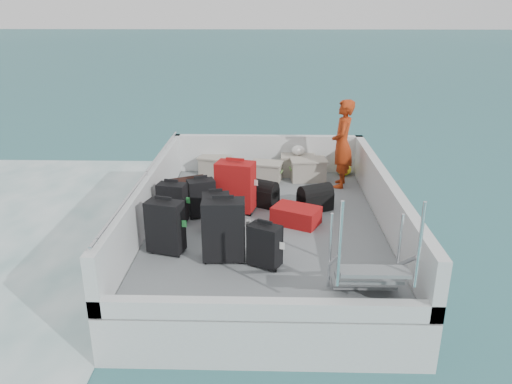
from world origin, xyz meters
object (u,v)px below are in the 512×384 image
suitcase_8 (296,215)px  passenger (342,144)px  suitcase_1 (173,204)px  suitcase_5 (235,187)px  suitcase_4 (216,212)px  suitcase_6 (265,246)px  suitcase_3 (224,231)px  crate_0 (215,166)px  crate_3 (308,170)px  crate_1 (266,172)px  suitcase_2 (201,198)px  suitcase_0 (165,227)px  crate_2 (298,166)px

suitcase_8 → passenger: bearing=-1.3°
suitcase_1 → suitcase_5: (0.89, 0.49, 0.09)m
suitcase_4 → suitcase_6: bearing=-63.5°
suitcase_3 → crate_0: suitcase_3 is taller
suitcase_8 → crate_3: crate_3 is taller
suitcase_6 → crate_0: 3.68m
crate_1 → suitcase_2: bearing=-119.9°
crate_0 → crate_1: bearing=-19.5°
suitcase_2 → crate_3: (1.72, 1.74, -0.10)m
crate_1 → crate_3: 0.76m
suitcase_8 → suitcase_6: bearing=-173.1°
suitcase_6 → crate_1: size_ratio=1.02×
crate_0 → crate_3: crate_3 is taller
suitcase_0 → suitcase_6: bearing=1.0°
suitcase_5 → crate_3: size_ratio=1.29×
suitcase_1 → passenger: (2.66, 1.69, 0.46)m
crate_1 → passenger: bearing=-10.7°
suitcase_0 → crate_0: size_ratio=1.34×
crate_1 → crate_2: (0.59, 0.35, 0.02)m
suitcase_2 → crate_1: bearing=39.3°
suitcase_8 → passenger: passenger is taller
suitcase_1 → crate_0: bearing=91.5°
suitcase_5 → suitcase_6: 1.82m
suitcase_0 → passenger: size_ratio=0.46×
suitcase_4 → suitcase_3: bearing=-85.9°
crate_1 → passenger: size_ratio=0.35×
suitcase_6 → passenger: size_ratio=0.35×
suitcase_5 → suitcase_6: suitcase_5 is taller
suitcase_1 → crate_3: size_ratio=0.99×
suitcase_0 → suitcase_3: (0.76, -0.18, 0.05)m
suitcase_2 → suitcase_1: bearing=-167.0°
suitcase_5 → crate_2: suitcase_5 is taller
suitcase_1 → crate_3: bearing=54.2°
suitcase_1 → crate_1: (1.35, 1.93, -0.14)m
suitcase_5 → passenger: passenger is taller
suitcase_1 → crate_1: 2.36m
suitcase_4 → passenger: (2.00, 1.95, 0.48)m
suitcase_4 → suitcase_8: suitcase_4 is taller
suitcase_6 → crate_3: size_ratio=0.88×
suitcase_4 → suitcase_5: 0.79m
suitcase_2 → crate_0: bearing=69.6°
suitcase_2 → crate_3: bearing=24.4°
suitcase_6 → passenger: bearing=94.1°
suitcase_0 → suitcase_3: 0.78m
suitcase_0 → crate_1: size_ratio=1.33×
suitcase_3 → suitcase_8: bearing=47.4°
suitcase_5 → suitcase_4: bearing=-93.1°
suitcase_1 → crate_3: (2.11, 2.00, -0.12)m
suitcase_0 → suitcase_4: bearing=64.8°
crate_1 → crate_2: size_ratio=0.88×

